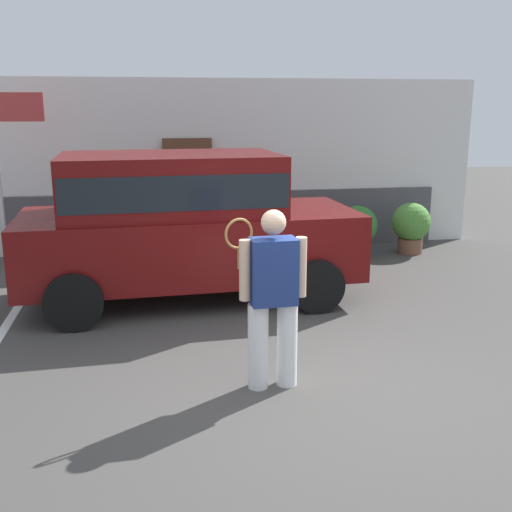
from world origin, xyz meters
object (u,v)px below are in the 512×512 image
(tennis_player_man, at_px, (273,297))
(potted_plant_by_porch, at_px, (357,229))
(parked_suv, at_px, (182,219))
(potted_plant_secondary, at_px, (411,225))
(flag_pole, at_px, (9,147))

(tennis_player_man, bearing_deg, potted_plant_by_porch, -120.10)
(parked_suv, height_order, potted_plant_secondary, parked_suv)
(potted_plant_secondary, bearing_deg, parked_suv, -154.37)
(parked_suv, relative_size, potted_plant_secondary, 4.98)
(potted_plant_by_porch, height_order, flag_pole, flag_pole)
(parked_suv, height_order, potted_plant_by_porch, parked_suv)
(parked_suv, bearing_deg, potted_plant_secondary, 23.03)
(potted_plant_by_porch, bearing_deg, tennis_player_man, -117.52)
(potted_plant_by_porch, bearing_deg, flag_pole, 179.04)
(potted_plant_secondary, bearing_deg, tennis_player_man, -125.87)
(potted_plant_by_porch, distance_m, potted_plant_secondary, 1.09)
(parked_suv, xyz_separation_m, potted_plant_by_porch, (3.23, 1.95, -0.63))
(tennis_player_man, distance_m, potted_plant_secondary, 6.22)
(flag_pole, bearing_deg, tennis_player_man, -56.63)
(potted_plant_secondary, bearing_deg, flag_pole, -179.78)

